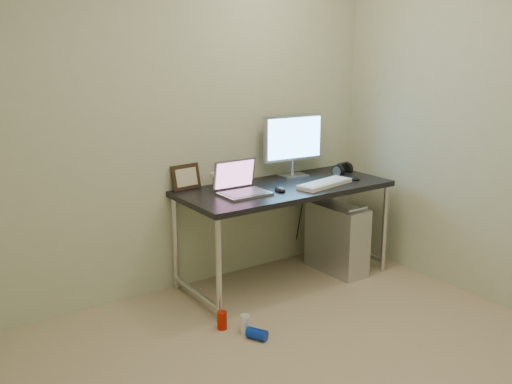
# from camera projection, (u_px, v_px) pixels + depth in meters

# --- Properties ---
(wall_back) EXTENTS (3.50, 0.02, 2.50)m
(wall_back) POSITION_uv_depth(u_px,v_px,m) (169.00, 122.00, 4.00)
(wall_back) COLOR beige
(wall_back) RESTS_ON ground
(desk) EXTENTS (1.61, 0.71, 0.75)m
(desk) POSITION_uv_depth(u_px,v_px,m) (284.00, 196.00, 4.28)
(desk) COLOR black
(desk) RESTS_ON ground
(tower_computer) EXTENTS (0.24, 0.53, 0.58)m
(tower_computer) POSITION_uv_depth(u_px,v_px,m) (337.00, 238.00, 4.56)
(tower_computer) COLOR silver
(tower_computer) RESTS_ON ground
(cable_a) EXTENTS (0.01, 0.16, 0.69)m
(cable_a) POSITION_uv_depth(u_px,v_px,m) (301.00, 213.00, 4.82)
(cable_a) COLOR black
(cable_a) RESTS_ON ground
(cable_b) EXTENTS (0.02, 0.11, 0.71)m
(cable_b) POSITION_uv_depth(u_px,v_px,m) (311.00, 214.00, 4.85)
(cable_b) COLOR black
(cable_b) RESTS_ON ground
(can_red) EXTENTS (0.07, 0.07, 0.12)m
(can_red) POSITION_uv_depth(u_px,v_px,m) (222.00, 320.00, 3.66)
(can_red) COLOR #B81906
(can_red) RESTS_ON ground
(can_white) EXTENTS (0.08, 0.08, 0.12)m
(can_white) POSITION_uv_depth(u_px,v_px,m) (245.00, 324.00, 3.61)
(can_white) COLOR white
(can_white) RESTS_ON ground
(can_blue) EXTENTS (0.12, 0.15, 0.07)m
(can_blue) POSITION_uv_depth(u_px,v_px,m) (257.00, 334.00, 3.53)
(can_blue) COLOR #0C31BC
(can_blue) RESTS_ON ground
(laptop) EXTENTS (0.34, 0.28, 0.23)m
(laptop) POSITION_uv_depth(u_px,v_px,m) (241.00, 186.00, 4.03)
(laptop) COLOR #AFAFB6
(laptop) RESTS_ON desk
(monitor) EXTENTS (0.53, 0.17, 0.50)m
(monitor) POSITION_uv_depth(u_px,v_px,m) (293.00, 141.00, 4.50)
(monitor) COLOR #AFAFB6
(monitor) RESTS_ON desk
(keyboard) EXTENTS (0.50, 0.25, 0.03)m
(keyboard) POSITION_uv_depth(u_px,v_px,m) (325.00, 184.00, 4.27)
(keyboard) COLOR white
(keyboard) RESTS_ON desk
(mouse_right) EXTENTS (0.08, 0.11, 0.03)m
(mouse_right) POSITION_uv_depth(u_px,v_px,m) (355.00, 178.00, 4.46)
(mouse_right) COLOR black
(mouse_right) RESTS_ON desk
(mouse_left) EXTENTS (0.09, 0.13, 0.04)m
(mouse_left) POSITION_uv_depth(u_px,v_px,m) (280.00, 189.00, 4.10)
(mouse_left) COLOR black
(mouse_left) RESTS_ON desk
(headphones) EXTENTS (0.18, 0.11, 0.11)m
(headphones) POSITION_uv_depth(u_px,v_px,m) (343.00, 170.00, 4.69)
(headphones) COLOR black
(headphones) RESTS_ON desk
(picture_frame) EXTENTS (0.24, 0.09, 0.19)m
(picture_frame) POSITION_uv_depth(u_px,v_px,m) (186.00, 177.00, 4.14)
(picture_frame) COLOR black
(picture_frame) RESTS_ON desk
(webcam) EXTENTS (0.04, 0.03, 0.11)m
(webcam) POSITION_uv_depth(u_px,v_px,m) (213.00, 176.00, 4.21)
(webcam) COLOR silver
(webcam) RESTS_ON desk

